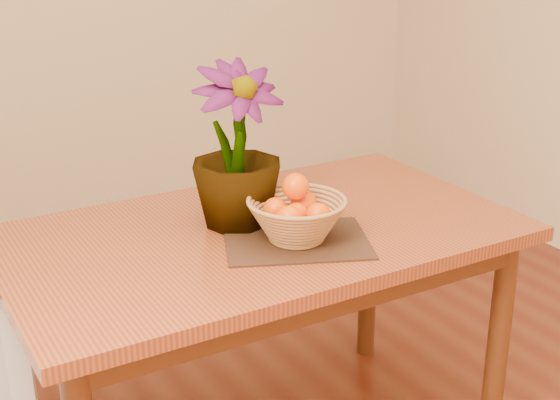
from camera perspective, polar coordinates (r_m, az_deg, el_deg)
table at (r=2.17m, az=-1.37°, el=-4.21°), size 1.40×0.80×0.75m
placemat at (r=2.05m, az=1.21°, el=-3.00°), size 0.45×0.40×0.01m
wicker_basket at (r=2.02m, az=1.22°, el=-1.56°), size 0.26×0.26×0.11m
orange_pile at (r=2.02m, az=1.21°, el=-0.52°), size 0.16×0.16×0.13m
potted_plant at (r=2.09m, az=-3.21°, el=3.93°), size 0.25×0.25×0.45m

